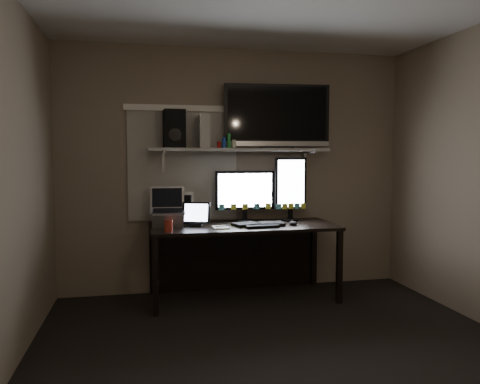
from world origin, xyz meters
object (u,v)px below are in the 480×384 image
object	(u,v)px
monitor_portrait	(291,189)
keyboard	(259,224)
desk	(241,241)
laptop	(168,207)
cup	(169,226)
speaker	(174,129)
tablet	(196,214)
monitor_landscape	(245,196)
tv	(277,116)
game_console	(204,131)
mouse	(293,223)

from	to	relation	value
monitor_portrait	keyboard	distance (m)	0.58
desk	laptop	size ratio (longest dim) A/B	4.88
laptop	cup	distance (m)	0.33
cup	speaker	world-z (taller)	speaker
desk	tablet	distance (m)	0.56
monitor_landscape	cup	xyz separation A→B (m)	(-0.80, -0.50, -0.21)
tablet	laptop	xyz separation A→B (m)	(-0.26, 0.04, 0.07)
cup	tv	size ratio (longest dim) A/B	0.10
keyboard	game_console	xyz separation A→B (m)	(-0.49, 0.28, 0.90)
cup	mouse	bearing A→B (deg)	6.92
monitor_landscape	mouse	bearing A→B (deg)	-40.33
monitor_landscape	tv	world-z (taller)	tv
monitor_landscape	game_console	world-z (taller)	game_console
desk	tablet	bearing A→B (deg)	-165.82
game_console	speaker	world-z (taller)	speaker
tablet	cup	world-z (taller)	tablet
keyboard	game_console	size ratio (longest dim) A/B	1.53
keyboard	tv	size ratio (longest dim) A/B	0.46
mouse	cup	xyz separation A→B (m)	(-1.21, -0.15, 0.03)
tablet	desk	bearing A→B (deg)	33.14
monitor_portrait	game_console	size ratio (longest dim) A/B	2.06
laptop	cup	size ratio (longest dim) A/B	3.44
tablet	cup	xyz separation A→B (m)	(-0.27, -0.27, -0.06)
game_console	tablet	bearing A→B (deg)	-113.99
keyboard	tv	distance (m)	1.12
game_console	monitor_portrait	bearing A→B (deg)	3.09
mouse	tablet	world-z (taller)	tablet
mouse	game_console	bearing A→B (deg)	159.35
cup	laptop	bearing A→B (deg)	87.73
keyboard	mouse	distance (m)	0.34
monitor_landscape	keyboard	size ratio (longest dim) A/B	1.23
cup	game_console	xyz separation A→B (m)	(0.38, 0.47, 0.86)
tv	mouse	bearing A→B (deg)	-70.20
monitor_portrait	speaker	distance (m)	1.33
monitor_portrait	cup	size ratio (longest dim) A/B	6.24
desk	tablet	xyz separation A→B (m)	(-0.46, -0.12, 0.29)
cup	desk	bearing A→B (deg)	27.49
tablet	laptop	world-z (taller)	laptop
game_console	tv	bearing A→B (deg)	3.28
laptop	desk	bearing A→B (deg)	10.33
tablet	game_console	distance (m)	0.83
tablet	laptop	size ratio (longest dim) A/B	0.73
desk	laptop	bearing A→B (deg)	-173.69
tablet	game_console	world-z (taller)	game_console
desk	keyboard	xyz separation A→B (m)	(0.14, -0.20, 0.19)
monitor_portrait	monitor_landscape	bearing A→B (deg)	173.63
mouse	tv	size ratio (longest dim) A/B	0.11
desk	laptop	xyz separation A→B (m)	(-0.73, -0.08, 0.36)
keyboard	tablet	xyz separation A→B (m)	(-0.60, 0.08, 0.10)
tablet	tv	distance (m)	1.30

